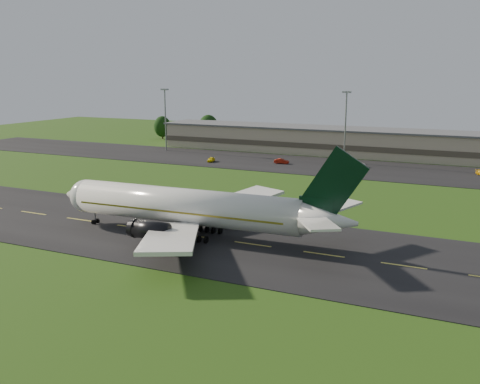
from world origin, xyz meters
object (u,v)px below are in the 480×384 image
at_px(airliner, 190,207).
at_px(terminal, 361,143).
at_px(light_mast_west, 165,112).
at_px(service_vehicle_c, 356,165).
at_px(service_vehicle_a, 211,159).
at_px(light_mast_centre, 346,118).
at_px(service_vehicle_b, 281,161).

relative_size(airliner, terminal, 0.35).
xyz_separation_m(light_mast_west, service_vehicle_c, (64.92, -6.60, -11.92)).
bearing_deg(airliner, service_vehicle_c, 80.04).
distance_m(service_vehicle_a, service_vehicle_c, 41.13).
xyz_separation_m(light_mast_centre, service_vehicle_c, (4.92, -6.60, -11.92)).
xyz_separation_m(service_vehicle_b, service_vehicle_c, (20.63, 2.58, 0.03)).
bearing_deg(service_vehicle_c, service_vehicle_b, -129.56).
xyz_separation_m(airliner, service_vehicle_b, (-11.01, 70.79, -3.87)).
bearing_deg(light_mast_west, service_vehicle_c, -5.81).
distance_m(terminal, light_mast_west, 64.10).
bearing_deg(light_mast_west, light_mast_centre, 0.00).
relative_size(terminal, light_mast_west, 7.13).
height_order(airliner, service_vehicle_c, airliner).
bearing_deg(terminal, light_mast_west, -165.24).
bearing_deg(light_mast_west, terminal, 14.76).
bearing_deg(service_vehicle_a, service_vehicle_b, 3.54).
bearing_deg(light_mast_centre, service_vehicle_c, -53.31).
xyz_separation_m(service_vehicle_a, service_vehicle_b, (19.70, 5.48, 0.03)).
distance_m(service_vehicle_a, service_vehicle_b, 20.45).
relative_size(terminal, light_mast_centre, 7.13).
distance_m(light_mast_west, service_vehicle_b, 46.78).
relative_size(airliner, service_vehicle_a, 13.15).
bearing_deg(light_mast_centre, terminal, 85.05).
bearing_deg(service_vehicle_b, terminal, -40.59).
xyz_separation_m(airliner, terminal, (6.11, 96.15, -0.67)).
distance_m(light_mast_west, service_vehicle_c, 66.33).
bearing_deg(airliner, light_mast_centre, 84.15).
relative_size(service_vehicle_b, service_vehicle_c, 0.81).
distance_m(airliner, light_mast_west, 97.55).
xyz_separation_m(light_mast_west, light_mast_centre, (60.00, 0.00, 0.00)).
relative_size(airliner, service_vehicle_b, 12.19).
bearing_deg(light_mast_centre, service_vehicle_b, -149.71).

